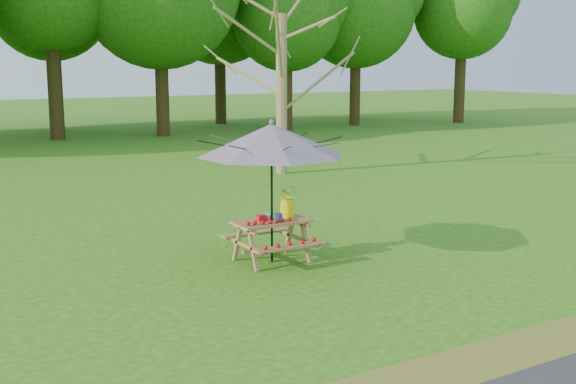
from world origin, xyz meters
TOP-DOWN VIEW (x-y plane):
  - ground at (0.00, 0.00)m, footprint 120.00×120.00m
  - picnic_table at (1.33, 1.95)m, footprint 1.20×1.32m
  - patio_umbrella at (1.33, 1.96)m, footprint 2.92×2.92m
  - produce_bins at (1.29, 1.95)m, footprint 0.35×0.39m
  - tomatoes_row at (1.18, 1.78)m, footprint 0.77×0.13m
  - flower_bucket at (1.68, 2.06)m, footprint 0.33×0.29m

SIDE VIEW (x-z plane):
  - ground at x=0.00m, z-range 0.00..0.00m
  - picnic_table at x=1.33m, z-range -0.01..0.66m
  - tomatoes_row at x=1.18m, z-range 0.67..0.74m
  - produce_bins at x=1.29m, z-range 0.66..0.79m
  - flower_bucket at x=1.68m, z-range 0.69..1.21m
  - patio_umbrella at x=1.33m, z-range 0.82..3.08m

